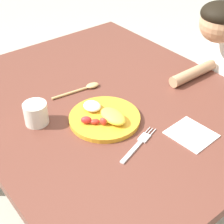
{
  "coord_description": "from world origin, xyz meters",
  "views": [
    {
      "loc": [
        0.85,
        -0.64,
        1.43
      ],
      "look_at": [
        0.1,
        -0.05,
        0.72
      ],
      "focal_mm": 54.11,
      "sensor_mm": 36.0,
      "label": 1
    }
  ],
  "objects": [
    {
      "name": "person",
      "position": [
        0.1,
        0.6,
        0.55
      ],
      "size": [
        0.17,
        0.48,
        1.0
      ],
      "rotation": [
        0.0,
        0.0,
        3.14
      ],
      "color": "#3F3B62",
      "rests_on": "ground_plane"
    },
    {
      "name": "spoon",
      "position": [
        -0.1,
        -0.03,
        0.71
      ],
      "size": [
        0.05,
        0.2,
        0.02
      ],
      "rotation": [
        0.0,
        0.0,
        1.44
      ],
      "color": "tan",
      "rests_on": "dining_table"
    },
    {
      "name": "drinking_cup",
      "position": [
        -0.03,
        -0.28,
        0.74
      ],
      "size": [
        0.08,
        0.08,
        0.08
      ],
      "primitive_type": "cylinder",
      "color": "silver",
      "rests_on": "dining_table"
    },
    {
      "name": "napkin",
      "position": [
        0.34,
        0.09,
        0.71
      ],
      "size": [
        0.15,
        0.14,
        0.0
      ],
      "primitive_type": "cube",
      "rotation": [
        0.0,
        0.0,
        0.06
      ],
      "color": "white",
      "rests_on": "dining_table"
    },
    {
      "name": "plate",
      "position": [
        0.1,
        -0.09,
        0.72
      ],
      "size": [
        0.25,
        0.25,
        0.05
      ],
      "color": "gold",
      "rests_on": "dining_table"
    },
    {
      "name": "fork",
      "position": [
        0.27,
        -0.08,
        0.71
      ],
      "size": [
        0.08,
        0.19,
        0.01
      ],
      "rotation": [
        0.0,
        0.0,
        1.89
      ],
      "color": "silver",
      "rests_on": "dining_table"
    },
    {
      "name": "dining_table",
      "position": [
        0.0,
        0.0,
        0.62
      ],
      "size": [
        1.19,
        0.98,
        0.7
      ],
      "color": "brown",
      "rests_on": "ground_plane"
    },
    {
      "name": "ground_plane",
      "position": [
        0.0,
        0.0,
        0.0
      ],
      "size": [
        8.0,
        8.0,
        0.0
      ],
      "primitive_type": "plane",
      "color": "#A8AA9B"
    }
  ]
}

